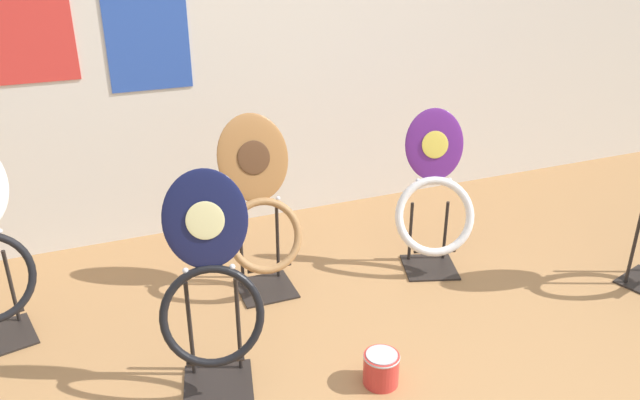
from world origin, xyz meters
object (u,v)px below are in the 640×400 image
at_px(toilet_seat_display_navy_moon, 211,291).
at_px(toilet_seat_display_purple_note, 434,203).
at_px(paint_can, 381,368).
at_px(toilet_seat_display_woodgrain, 260,209).

xyz_separation_m(toilet_seat_display_navy_moon, toilet_seat_display_purple_note, (1.31, 0.50, -0.06)).
relative_size(toilet_seat_display_navy_moon, toilet_seat_display_purple_note, 1.06).
xyz_separation_m(toilet_seat_display_purple_note, paint_can, (-0.68, -0.74, -0.32)).
distance_m(toilet_seat_display_navy_moon, toilet_seat_display_purple_note, 1.40).
height_order(toilet_seat_display_navy_moon, toilet_seat_display_purple_note, toilet_seat_display_navy_moon).
bearing_deg(toilet_seat_display_woodgrain, paint_can, -75.99).
bearing_deg(paint_can, toilet_seat_display_purple_note, 47.52).
xyz_separation_m(toilet_seat_display_woodgrain, toilet_seat_display_purple_note, (0.91, -0.16, -0.05)).
distance_m(toilet_seat_display_navy_moon, paint_can, 0.77).
bearing_deg(toilet_seat_display_purple_note, toilet_seat_display_navy_moon, -159.25).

